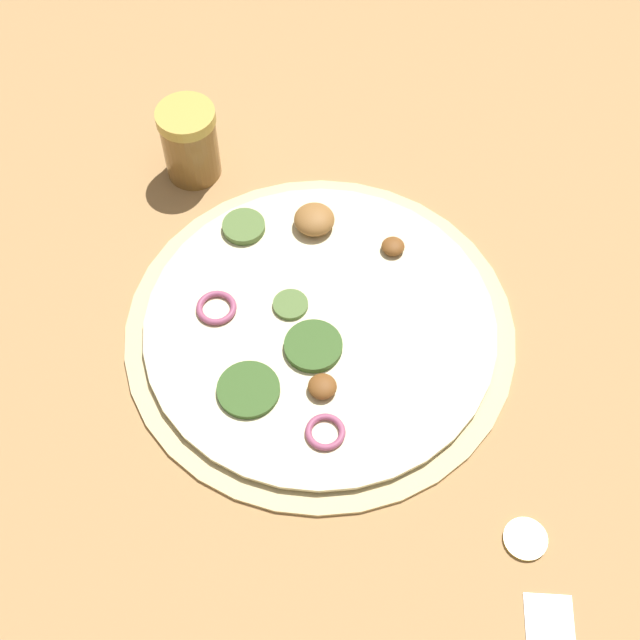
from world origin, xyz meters
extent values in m
plane|color=tan|center=(0.00, 0.00, 0.00)|extent=(3.00, 3.00, 0.00)
cylinder|color=beige|center=(0.00, 0.00, 0.00)|extent=(0.35, 0.35, 0.01)
cylinder|color=beige|center=(0.00, 0.00, 0.01)|extent=(0.32, 0.32, 0.00)
torus|color=#A34C70|center=(-0.03, -0.09, 0.01)|extent=(0.04, 0.04, 0.01)
cylinder|color=#567538|center=(-0.02, -0.02, 0.01)|extent=(0.03, 0.03, 0.00)
ellipsoid|color=brown|center=(0.07, -0.01, 0.02)|extent=(0.02, 0.02, 0.01)
cylinder|color=#567538|center=(-0.12, -0.05, 0.02)|extent=(0.04, 0.04, 0.01)
cylinder|color=#385B23|center=(0.06, -0.07, 0.01)|extent=(0.05, 0.05, 0.01)
cylinder|color=#385B23|center=(0.02, -0.01, 0.02)|extent=(0.05, 0.05, 0.01)
torus|color=#A34C70|center=(0.11, -0.02, 0.01)|extent=(0.03, 0.03, 0.01)
ellipsoid|color=brown|center=(-0.07, 0.08, 0.02)|extent=(0.02, 0.02, 0.01)
ellipsoid|color=#996633|center=(-0.11, 0.02, 0.02)|extent=(0.04, 0.04, 0.02)
cylinder|color=olive|center=(-0.21, -0.09, 0.04)|extent=(0.06, 0.06, 0.07)
cylinder|color=gold|center=(-0.21, -0.09, 0.08)|extent=(0.06, 0.06, 0.01)
cylinder|color=gold|center=(0.22, 0.12, 0.00)|extent=(0.04, 0.04, 0.01)
camera|label=1|loc=(0.42, -0.08, 0.69)|focal=50.00mm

